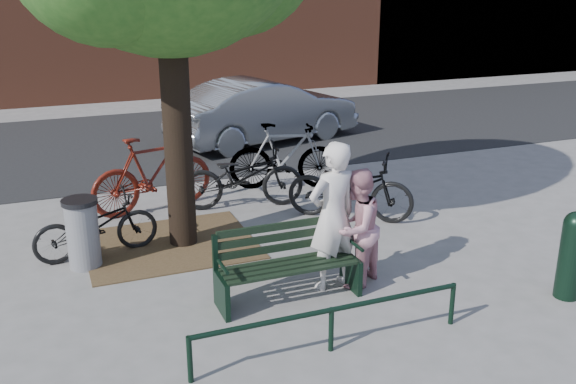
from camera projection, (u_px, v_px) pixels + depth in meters
name	position (u px, v px, depth m)	size (l,w,h in m)	color
ground	(289.00, 300.00, 7.81)	(90.00, 90.00, 0.00)	gray
dirt_pit	(170.00, 244.00, 9.40)	(2.40, 2.00, 0.02)	brown
road	(158.00, 141.00, 15.30)	(40.00, 7.00, 0.01)	black
park_bench	(286.00, 261.00, 7.73)	(1.74, 0.54, 0.97)	black
guard_railing	(331.00, 316.00, 6.63)	(3.06, 0.06, 0.51)	black
person_left	(333.00, 216.00, 7.87)	(0.69, 0.45, 1.89)	silver
person_right	(357.00, 228.00, 7.98)	(0.74, 0.58, 1.53)	#C38691
bollard	(572.00, 252.00, 7.70)	(0.30, 0.30, 1.11)	black
litter_bin	(83.00, 233.00, 8.56)	(0.47, 0.47, 0.96)	gray
bicycle_a	(96.00, 226.00, 8.91)	(0.60, 1.72, 0.91)	black
bicycle_b	(153.00, 173.00, 10.61)	(0.60, 2.14, 1.29)	#58150C
bicycle_c	(242.00, 177.00, 10.77)	(0.72, 2.07, 1.09)	black
bicycle_d	(285.00, 156.00, 11.72)	(0.58, 2.06, 1.24)	gray
bicycle_e	(350.00, 187.00, 10.25)	(0.71, 2.04, 1.07)	black
parked_car	(264.00, 111.00, 15.01)	(1.58, 4.54, 1.50)	gray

